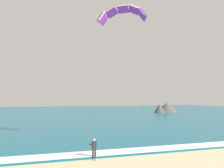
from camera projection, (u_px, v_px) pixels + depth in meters
name	position (u px, v px, depth m)	size (l,w,h in m)	color
sea	(55.00, 113.00, 75.89)	(200.00, 120.00, 0.20)	#146075
surf_foam	(95.00, 153.00, 19.72)	(200.00, 2.01, 0.04)	white
surfboard	(94.00, 159.00, 18.70)	(0.71, 1.46, 0.09)	white
kitesurfer	(94.00, 147.00, 18.77)	(0.59, 0.59, 1.69)	#232328
kite_primary	(122.00, 13.00, 28.73)	(7.87, 9.31, 15.78)	purple
headland_right	(165.00, 109.00, 77.91)	(9.65, 7.99, 3.46)	#56514C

